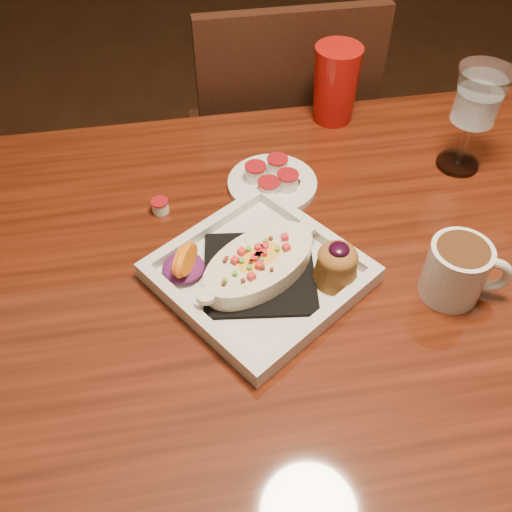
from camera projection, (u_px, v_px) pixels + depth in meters
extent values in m
plane|color=black|center=(319.00, 460.00, 1.45)|extent=(7.00, 7.00, 0.00)
cube|color=#611F0D|center=(357.00, 274.00, 0.91)|extent=(1.50, 0.90, 0.04)
cylinder|color=black|center=(20.00, 296.00, 1.35)|extent=(0.07, 0.07, 0.71)
cube|color=black|center=(271.00, 151.00, 1.58)|extent=(0.42, 0.42, 0.04)
cylinder|color=black|center=(311.00, 169.00, 1.88)|extent=(0.04, 0.04, 0.45)
cylinder|color=black|center=(208.00, 181.00, 1.84)|extent=(0.04, 0.04, 0.45)
cylinder|color=black|center=(338.00, 243.00, 1.65)|extent=(0.04, 0.04, 0.45)
cylinder|color=black|center=(222.00, 257.00, 1.61)|extent=(0.04, 0.04, 0.45)
cube|color=black|center=(289.00, 112.00, 1.27)|extent=(0.40, 0.03, 0.46)
cube|color=silver|center=(259.00, 276.00, 0.87)|extent=(0.37, 0.37, 0.01)
cube|color=black|center=(259.00, 273.00, 0.87)|extent=(0.19, 0.19, 0.01)
ellipsoid|color=yellow|center=(259.00, 264.00, 0.85)|extent=(0.19, 0.16, 0.03)
ellipsoid|color=#61165C|center=(184.00, 268.00, 0.86)|extent=(0.06, 0.07, 0.02)
cone|color=brown|center=(336.00, 268.00, 0.84)|extent=(0.07, 0.07, 0.05)
ellipsoid|color=brown|center=(338.00, 257.00, 0.82)|extent=(0.06, 0.06, 0.03)
ellipsoid|color=black|center=(339.00, 249.00, 0.81)|extent=(0.03, 0.03, 0.01)
cylinder|color=silver|center=(455.00, 271.00, 0.83)|extent=(0.09, 0.09, 0.09)
cylinder|color=#3C2210|center=(462.00, 253.00, 0.80)|extent=(0.07, 0.07, 0.02)
torus|color=silver|center=(489.00, 275.00, 0.82)|extent=(0.07, 0.04, 0.07)
cylinder|color=silver|center=(457.00, 163.00, 1.06)|extent=(0.08, 0.08, 0.01)
cylinder|color=silver|center=(464.00, 143.00, 1.03)|extent=(0.01, 0.01, 0.09)
cone|color=silver|center=(479.00, 97.00, 0.96)|extent=(0.09, 0.09, 0.10)
cylinder|color=silver|center=(272.00, 184.00, 1.02)|extent=(0.16, 0.16, 0.01)
cylinder|color=white|center=(255.00, 173.00, 1.01)|extent=(0.04, 0.04, 0.03)
cylinder|color=#A3141A|center=(255.00, 166.00, 1.00)|extent=(0.04, 0.04, 0.00)
cylinder|color=white|center=(277.00, 166.00, 1.02)|extent=(0.04, 0.04, 0.03)
cylinder|color=#A3141A|center=(278.00, 159.00, 1.01)|extent=(0.04, 0.04, 0.00)
cylinder|color=white|center=(288.00, 181.00, 0.99)|extent=(0.04, 0.04, 0.03)
cylinder|color=#A3141A|center=(288.00, 175.00, 0.98)|extent=(0.04, 0.04, 0.00)
cylinder|color=white|center=(268.00, 189.00, 0.98)|extent=(0.04, 0.04, 0.03)
cylinder|color=#A3141A|center=(269.00, 182.00, 0.97)|extent=(0.04, 0.04, 0.00)
cylinder|color=white|center=(160.00, 207.00, 0.97)|extent=(0.03, 0.03, 0.02)
cylinder|color=#A3141A|center=(159.00, 202.00, 0.96)|extent=(0.03, 0.03, 0.00)
cone|color=#A00F0B|center=(335.00, 84.00, 1.11)|extent=(0.09, 0.09, 0.15)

